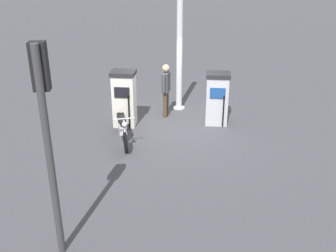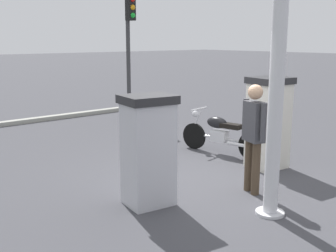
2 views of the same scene
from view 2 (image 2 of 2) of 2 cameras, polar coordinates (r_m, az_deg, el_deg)
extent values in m
plane|color=#424247|center=(7.32, 5.52, -7.40)|extent=(120.00, 120.00, 0.00)
cube|color=silver|center=(8.06, 13.42, -0.01)|extent=(0.65, 0.72, 1.59)
cube|color=black|center=(8.20, 12.07, 2.74)|extent=(0.09, 0.45, 0.32)
cube|color=#262628|center=(7.93, 13.71, 6.04)|extent=(0.72, 0.79, 0.12)
cylinder|color=black|center=(8.21, 10.74, -1.38)|extent=(0.05, 0.05, 1.03)
cube|color=silver|center=(6.09, -2.69, -3.92)|extent=(0.63, 0.73, 1.50)
cube|color=#1E478C|center=(6.26, -3.99, -0.40)|extent=(0.10, 0.46, 0.32)
cube|color=#262628|center=(5.92, -2.77, 3.64)|extent=(0.69, 0.80, 0.12)
cylinder|color=black|center=(6.34, -5.65, -5.45)|extent=(0.05, 0.05, 0.98)
cylinder|color=black|center=(9.28, 3.56, -1.37)|extent=(0.57, 0.16, 0.57)
cylinder|color=black|center=(8.56, 11.26, -2.72)|extent=(0.57, 0.16, 0.57)
cube|color=silver|center=(8.90, 7.00, -1.35)|extent=(0.39, 0.26, 0.24)
cylinder|color=silver|center=(8.89, 7.26, -1.71)|extent=(1.05, 0.24, 0.05)
ellipsoid|color=black|center=(8.88, 6.66, 0.48)|extent=(0.51, 0.30, 0.24)
cube|color=black|center=(8.71, 8.53, 0.00)|extent=(0.47, 0.28, 0.10)
cylinder|color=silver|center=(9.20, 3.79, 0.42)|extent=(0.26, 0.09, 0.57)
cylinder|color=silver|center=(9.09, 4.23, 2.33)|extent=(0.14, 0.56, 0.04)
sphere|color=silver|center=(9.17, 3.71, 1.66)|extent=(0.16, 0.16, 0.14)
cylinder|color=silver|center=(8.54, 9.70, -2.55)|extent=(0.55, 0.17, 0.07)
cylinder|color=#473828|center=(6.69, 11.83, -5.70)|extent=(0.16, 0.16, 0.84)
cylinder|color=#473828|center=(6.84, 10.89, -5.25)|extent=(0.16, 0.16, 0.84)
cube|color=#3F3F44|center=(6.59, 11.61, 0.59)|extent=(0.40, 0.30, 0.62)
cylinder|color=#3F3F44|center=(6.39, 12.82, 0.48)|extent=(0.11, 0.11, 0.59)
cylinder|color=#3F3F44|center=(6.78, 10.49, 1.22)|extent=(0.11, 0.11, 0.59)
sphere|color=tan|center=(6.52, 11.78, 4.53)|extent=(0.29, 0.29, 0.23)
cylinder|color=#38383A|center=(12.54, -5.40, 9.06)|extent=(0.13, 0.13, 3.62)
cube|color=black|center=(12.45, -5.12, 15.72)|extent=(0.21, 0.25, 0.72)
sphere|color=orange|center=(12.37, -4.82, 15.75)|extent=(0.16, 0.16, 0.15)
sphere|color=green|center=(12.35, -4.80, 14.74)|extent=(0.16, 0.16, 0.15)
cylinder|color=silver|center=(5.68, 14.58, 6.62)|extent=(0.20, 0.20, 3.85)
cylinder|color=silver|center=(6.14, 13.65, -11.34)|extent=(0.40, 0.40, 0.04)
cube|color=#9E9E93|center=(12.96, -16.88, 0.90)|extent=(0.25, 6.18, 0.12)
camera|label=1|loc=(16.77, -21.71, 18.75)|focal=41.08mm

